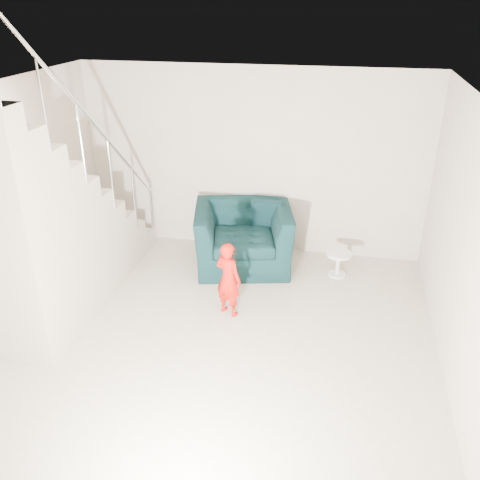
% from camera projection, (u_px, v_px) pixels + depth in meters
% --- Properties ---
extents(floor, '(5.50, 5.50, 0.00)m').
position_uv_depth(floor, '(204.00, 356.00, 5.51)').
color(floor, '#9F937B').
rests_on(floor, ground).
extents(ceiling, '(5.50, 5.50, 0.00)m').
position_uv_depth(ceiling, '(194.00, 104.00, 4.33)').
color(ceiling, silver).
rests_on(ceiling, back_wall).
extents(back_wall, '(5.00, 0.00, 5.00)m').
position_uv_depth(back_wall, '(252.00, 162.00, 7.34)').
color(back_wall, '#A59686').
rests_on(back_wall, floor).
extents(right_wall, '(0.00, 5.50, 5.50)m').
position_uv_depth(right_wall, '(473.00, 271.00, 4.45)').
color(right_wall, '#A59686').
rests_on(right_wall, floor).
extents(armchair, '(1.57, 1.44, 0.87)m').
position_uv_depth(armchair, '(243.00, 237.00, 7.21)').
color(armchair, black).
rests_on(armchair, floor).
extents(toddler, '(0.41, 0.35, 0.95)m').
position_uv_depth(toddler, '(228.00, 279.00, 6.06)').
color(toddler, '#A80506').
rests_on(toddler, floor).
extents(side_table, '(0.35, 0.35, 0.35)m').
position_uv_depth(side_table, '(338.00, 260.00, 7.00)').
color(side_table, silver).
rests_on(side_table, floor).
extents(staircase, '(1.02, 3.03, 3.62)m').
position_uv_depth(staircase, '(50.00, 240.00, 5.95)').
color(staircase, '#ADA089').
rests_on(staircase, floor).
extents(cushion, '(0.44, 0.21, 0.44)m').
position_uv_depth(cushion, '(267.00, 214.00, 7.35)').
color(cushion, black).
rests_on(cushion, armchair).
extents(throw, '(0.04, 0.44, 0.50)m').
position_uv_depth(throw, '(201.00, 226.00, 7.29)').
color(throw, black).
rests_on(throw, armchair).
extents(phone, '(0.03, 0.05, 0.10)m').
position_uv_depth(phone, '(235.00, 256.00, 5.84)').
color(phone, black).
rests_on(phone, toddler).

